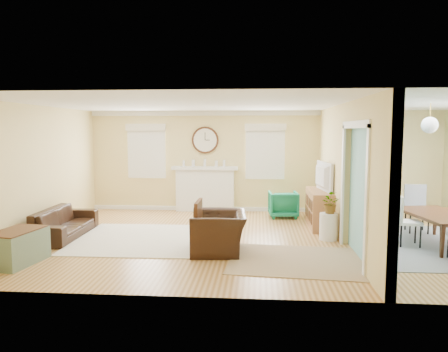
# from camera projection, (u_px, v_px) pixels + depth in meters

# --- Properties ---
(floor) EXTENTS (9.00, 9.00, 0.00)m
(floor) POSITION_uv_depth(u_px,v_px,m) (264.00, 240.00, 8.44)
(floor) COLOR #925D25
(floor) RESTS_ON ground
(wall_back) EXTENTS (9.00, 0.02, 2.60)m
(wall_back) POSITION_uv_depth(u_px,v_px,m) (263.00, 161.00, 11.28)
(wall_back) COLOR #DDC27D
(wall_back) RESTS_ON ground
(wall_front) EXTENTS (9.00, 0.02, 2.60)m
(wall_front) POSITION_uv_depth(u_px,v_px,m) (268.00, 197.00, 5.33)
(wall_front) COLOR #DDC27D
(wall_front) RESTS_ON ground
(wall_left) EXTENTS (0.02, 6.00, 2.60)m
(wall_left) POSITION_uv_depth(u_px,v_px,m) (37.00, 171.00, 8.66)
(wall_left) COLOR #DDC27D
(wall_left) RESTS_ON ground
(ceiling) EXTENTS (9.00, 6.00, 0.02)m
(ceiling) POSITION_uv_depth(u_px,v_px,m) (265.00, 104.00, 8.17)
(ceiling) COLOR white
(ceiling) RESTS_ON wall_back
(partition) EXTENTS (0.17, 6.00, 2.60)m
(partition) POSITION_uv_depth(u_px,v_px,m) (343.00, 169.00, 8.46)
(partition) COLOR #DDC27D
(partition) RESTS_ON ground
(fireplace) EXTENTS (1.70, 0.30, 1.17)m
(fireplace) POSITION_uv_depth(u_px,v_px,m) (205.00, 188.00, 11.35)
(fireplace) COLOR white
(fireplace) RESTS_ON ground
(wall_clock) EXTENTS (0.70, 0.07, 0.70)m
(wall_clock) POSITION_uv_depth(u_px,v_px,m) (205.00, 140.00, 11.30)
(wall_clock) COLOR #4D2814
(wall_clock) RESTS_ON wall_back
(window_left) EXTENTS (1.05, 0.13, 1.42)m
(window_left) POSITION_uv_depth(u_px,v_px,m) (147.00, 147.00, 11.43)
(window_left) COLOR white
(window_left) RESTS_ON wall_back
(window_right) EXTENTS (1.05, 0.13, 1.42)m
(window_right) POSITION_uv_depth(u_px,v_px,m) (265.00, 148.00, 11.19)
(window_right) COLOR white
(window_right) RESTS_ON wall_back
(pendant) EXTENTS (0.30, 0.30, 0.55)m
(pendant) POSITION_uv_depth(u_px,v_px,m) (430.00, 125.00, 7.97)
(pendant) COLOR gold
(pendant) RESTS_ON ceiling
(rug_cream) EXTENTS (2.95, 2.57, 0.02)m
(rug_cream) POSITION_uv_depth(u_px,v_px,m) (153.00, 239.00, 8.46)
(rug_cream) COLOR beige
(rug_cream) RESTS_ON floor
(rug_jute) EXTENTS (2.30, 1.95, 0.01)m
(rug_jute) POSITION_uv_depth(u_px,v_px,m) (297.00, 260.00, 7.07)
(rug_jute) COLOR tan
(rug_jute) RESTS_ON floor
(rug_grey) EXTENTS (2.60, 3.25, 0.01)m
(rug_grey) POSITION_uv_depth(u_px,v_px,m) (439.00, 245.00, 7.99)
(rug_grey) COLOR gray
(rug_grey) RESTS_ON floor
(sofa) EXTENTS (0.80, 1.94, 0.56)m
(sofa) POSITION_uv_depth(u_px,v_px,m) (64.00, 223.00, 8.65)
(sofa) COLOR black
(sofa) RESTS_ON floor
(eames_chair) EXTENTS (1.01, 1.14, 0.69)m
(eames_chair) POSITION_uv_depth(u_px,v_px,m) (219.00, 232.00, 7.55)
(eames_chair) COLOR black
(eames_chair) RESTS_ON floor
(green_chair) EXTENTS (0.72, 0.74, 0.63)m
(green_chair) POSITION_uv_depth(u_px,v_px,m) (283.00, 204.00, 10.57)
(green_chair) COLOR #197556
(green_chair) RESTS_ON floor
(trunk) EXTENTS (0.70, 1.01, 0.54)m
(trunk) POSITION_uv_depth(u_px,v_px,m) (17.00, 247.00, 6.89)
(trunk) COLOR slate
(trunk) RESTS_ON floor
(credenza) EXTENTS (0.48, 1.42, 0.80)m
(credenza) POSITION_uv_depth(u_px,v_px,m) (320.00, 209.00, 9.52)
(credenza) COLOR #A3683B
(credenza) RESTS_ON floor
(tv) EXTENTS (0.28, 1.10, 0.63)m
(tv) POSITION_uv_depth(u_px,v_px,m) (320.00, 176.00, 9.44)
(tv) COLOR black
(tv) RESTS_ON credenza
(garden_stool) EXTENTS (0.35, 0.35, 0.52)m
(garden_stool) POSITION_uv_depth(u_px,v_px,m) (329.00, 227.00, 8.41)
(garden_stool) COLOR white
(garden_stool) RESTS_ON floor
(potted_plant) EXTENTS (0.44, 0.46, 0.40)m
(potted_plant) POSITION_uv_depth(u_px,v_px,m) (329.00, 203.00, 8.36)
(potted_plant) COLOR #337F33
(potted_plant) RESTS_ON garden_stool
(dining_table) EXTENTS (1.21, 1.83, 0.60)m
(dining_table) POSITION_uv_depth(u_px,v_px,m) (440.00, 230.00, 7.96)
(dining_table) COLOR #4D2814
(dining_table) RESTS_ON floor
(dining_chair_n) EXTENTS (0.46, 0.46, 0.98)m
(dining_chair_n) POSITION_uv_depth(u_px,v_px,m) (417.00, 205.00, 8.96)
(dining_chair_n) COLOR gray
(dining_chair_n) RESTS_ON floor
(dining_chair_w) EXTENTS (0.44, 0.44, 0.93)m
(dining_chair_w) POSITION_uv_depth(u_px,v_px,m) (409.00, 217.00, 7.93)
(dining_chair_w) COLOR white
(dining_chair_w) RESTS_ON floor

